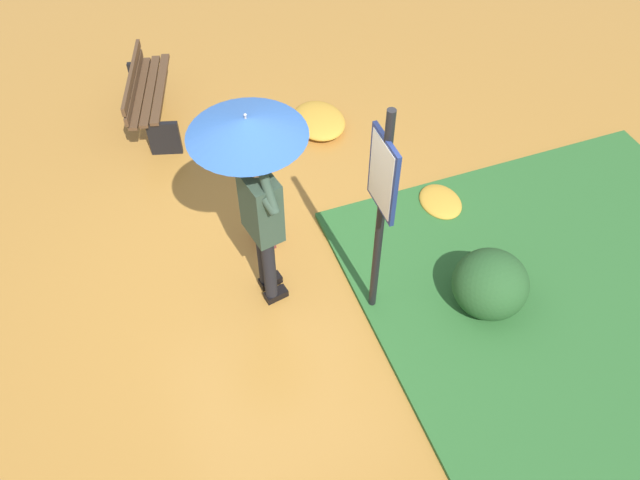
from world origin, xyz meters
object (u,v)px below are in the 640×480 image
Objects in this scene: person_with_umbrella at (254,167)px; info_sign_post at (382,199)px; park_bench at (148,95)px; handbag at (266,231)px.

info_sign_post is at bearing -124.09° from person_with_umbrella.
info_sign_post reaches higher than park_bench.
park_bench is at bearing 17.36° from handbag.
info_sign_post reaches higher than person_with_umbrella.
info_sign_post is 1.60× the size of park_bench.
park_bench is at bearing 10.50° from person_with_umbrella.
person_with_umbrella is at bearing 161.64° from handbag.
person_with_umbrella reaches higher than park_bench.
person_with_umbrella reaches higher than handbag.
person_with_umbrella is 1.05m from info_sign_post.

